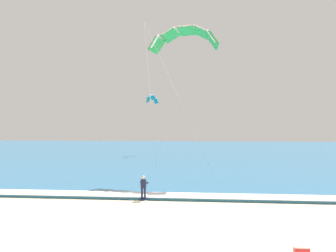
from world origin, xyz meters
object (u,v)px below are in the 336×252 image
(kite_primary, at_px, (185,37))
(kitesurfer, at_px, (143,187))
(cooler_box, at_px, (302,251))
(kite_distant, at_px, (152,98))
(surfboard, at_px, (143,201))

(kite_primary, bearing_deg, kitesurfer, -105.71)
(cooler_box, bearing_deg, kite_distant, 105.03)
(surfboard, relative_size, kitesurfer, 0.84)
(surfboard, distance_m, kite_distant, 44.38)
(kite_primary, bearing_deg, kite_distant, 103.65)
(surfboard, xyz_separation_m, kite_distant, (-6.39, 42.78, 9.95))
(kite_distant, relative_size, cooler_box, 7.05)
(kitesurfer, xyz_separation_m, kite_distant, (-6.39, 42.76, 9.03))
(surfboard, relative_size, kite_primary, 0.12)
(surfboard, height_order, kite_distant, kite_distant)
(surfboard, bearing_deg, cooler_box, -53.65)
(kite_distant, bearing_deg, surfboard, -81.51)
(kitesurfer, height_order, kite_primary, kite_primary)
(kite_primary, height_order, kite_distant, kite_primary)
(cooler_box, bearing_deg, kite_primary, 107.59)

